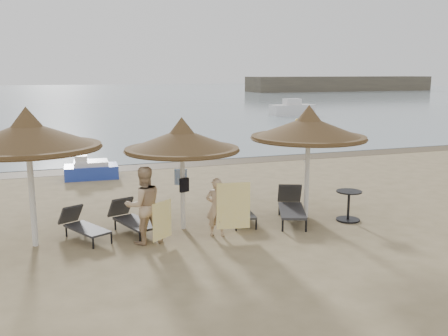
% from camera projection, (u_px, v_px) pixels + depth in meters
% --- Properties ---
extents(ground, '(160.00, 160.00, 0.00)m').
position_uv_depth(ground, '(199.00, 233.00, 12.54)').
color(ground, '#998660').
rests_on(ground, ground).
extents(sea, '(200.00, 140.00, 0.03)m').
position_uv_depth(sea, '(66.00, 95.00, 86.54)').
color(sea, gray).
rests_on(sea, ground).
extents(wet_sand_strip, '(200.00, 1.60, 0.01)m').
position_uv_depth(wet_sand_strip, '(136.00, 167.00, 21.24)').
color(wet_sand_strip, brown).
rests_on(wet_sand_strip, ground).
extents(palapa_left, '(3.27, 3.27, 3.25)m').
position_uv_depth(palapa_left, '(28.00, 136.00, 11.18)').
color(palapa_left, silver).
rests_on(palapa_left, ground).
extents(palapa_center, '(2.92, 2.92, 2.90)m').
position_uv_depth(palapa_center, '(182.00, 141.00, 12.50)').
color(palapa_center, silver).
rests_on(palapa_center, ground).
extents(palapa_right, '(3.16, 3.16, 3.13)m').
position_uv_depth(palapa_right, '(309.00, 128.00, 13.48)').
color(palapa_right, silver).
rests_on(palapa_right, ground).
extents(lounger_far_left, '(1.20, 1.70, 0.73)m').
position_uv_depth(lounger_far_left, '(82.00, 225.00, 12.17)').
color(lounger_far_left, black).
rests_on(lounger_far_left, ground).
extents(lounger_near_left, '(1.10, 1.86, 0.79)m').
position_uv_depth(lounger_near_left, '(131.00, 218.00, 12.62)').
color(lounger_near_left, black).
rests_on(lounger_near_left, ground).
extents(lounger_near_right, '(0.80, 1.82, 0.79)m').
position_uv_depth(lounger_near_right, '(237.00, 207.00, 13.64)').
color(lounger_near_right, black).
rests_on(lounger_near_right, ground).
extents(lounger_far_right, '(1.35, 2.06, 0.88)m').
position_uv_depth(lounger_far_right, '(291.00, 206.00, 13.65)').
color(lounger_far_right, black).
rests_on(lounger_far_right, ground).
extents(side_table, '(0.69, 0.69, 0.83)m').
position_uv_depth(side_table, '(348.00, 207.00, 13.57)').
color(side_table, black).
rests_on(side_table, ground).
extents(person_left, '(1.06, 0.76, 2.15)m').
position_uv_depth(person_left, '(144.00, 199.00, 11.65)').
color(person_left, tan).
rests_on(person_left, ground).
extents(person_right, '(0.92, 0.78, 1.70)m').
position_uv_depth(person_right, '(217.00, 203.00, 12.21)').
color(person_right, tan).
rests_on(person_right, ground).
extents(towel_left, '(0.53, 0.39, 0.90)m').
position_uv_depth(towel_left, '(162.00, 220.00, 11.52)').
color(towel_left, yellow).
rests_on(towel_left, ground).
extents(towel_right, '(0.82, 0.17, 1.16)m').
position_uv_depth(towel_right, '(233.00, 206.00, 12.10)').
color(towel_right, yellow).
rests_on(towel_right, ground).
extents(bag_patterned, '(0.34, 0.20, 0.41)m').
position_uv_depth(bag_patterned, '(181.00, 177.00, 12.85)').
color(bag_patterned, white).
rests_on(bag_patterned, ground).
extents(bag_dark, '(0.26, 0.17, 0.35)m').
position_uv_depth(bag_dark, '(184.00, 185.00, 12.56)').
color(bag_dark, black).
rests_on(bag_dark, ground).
extents(pedal_boat, '(2.03, 1.27, 0.92)m').
position_uv_depth(pedal_boat, '(91.00, 169.00, 19.02)').
color(pedal_boat, '#253DAA').
rests_on(pedal_boat, ground).
extents(buoy_left, '(0.41, 0.41, 0.41)m').
position_uv_depth(buoy_left, '(26.00, 131.00, 32.46)').
color(buoy_left, gold).
rests_on(buoy_left, ground).
extents(buoy_right, '(0.36, 0.36, 0.36)m').
position_uv_depth(buoy_right, '(298.00, 121.00, 39.46)').
color(buoy_right, gold).
rests_on(buoy_right, ground).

